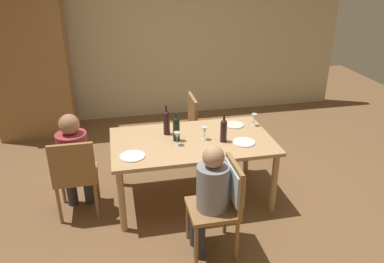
% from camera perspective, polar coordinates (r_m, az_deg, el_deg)
% --- Properties ---
extents(ground_plane, '(10.00, 10.00, 0.00)m').
position_cam_1_polar(ground_plane, '(4.58, -0.00, -9.66)').
color(ground_plane, brown).
extents(rear_room_partition, '(6.40, 0.12, 2.70)m').
position_cam_1_polar(rear_room_partition, '(6.58, -5.05, 13.78)').
color(rear_room_partition, beige).
rests_on(rear_room_partition, ground_plane).
extents(armoire_cabinet, '(1.18, 0.62, 2.18)m').
position_cam_1_polar(armoire_cabinet, '(6.26, -22.91, 9.02)').
color(armoire_cabinet, olive).
rests_on(armoire_cabinet, ground_plane).
extents(dining_table, '(1.76, 1.02, 0.75)m').
position_cam_1_polar(dining_table, '(4.24, -0.00, -2.21)').
color(dining_table, tan).
rests_on(dining_table, ground_plane).
extents(chair_left_end, '(0.44, 0.44, 0.92)m').
position_cam_1_polar(chair_left_end, '(4.18, -16.98, -5.88)').
color(chair_left_end, olive).
rests_on(chair_left_end, ground_plane).
extents(chair_near, '(0.46, 0.44, 0.92)m').
position_cam_1_polar(chair_near, '(3.56, 5.00, -9.39)').
color(chair_near, olive).
rests_on(chair_near, ground_plane).
extents(chair_far_right, '(0.44, 0.44, 0.92)m').
position_cam_1_polar(chair_far_right, '(5.15, 1.31, 1.20)').
color(chair_far_right, olive).
rests_on(chair_far_right, ground_plane).
extents(person_woman_host, '(0.31, 0.36, 1.15)m').
position_cam_1_polar(person_woman_host, '(4.22, -17.10, -3.59)').
color(person_woman_host, '#33333D').
rests_on(person_woman_host, ground_plane).
extents(person_man_bearded, '(0.34, 0.29, 1.10)m').
position_cam_1_polar(person_man_bearded, '(3.50, 2.65, -9.07)').
color(person_man_bearded, '#33333D').
rests_on(person_man_bearded, ground_plane).
extents(wine_bottle_tall_green, '(0.07, 0.07, 0.32)m').
position_cam_1_polar(wine_bottle_tall_green, '(4.13, -2.35, 0.49)').
color(wine_bottle_tall_green, black).
rests_on(wine_bottle_tall_green, dining_table).
extents(wine_bottle_dark_red, '(0.07, 0.07, 0.34)m').
position_cam_1_polar(wine_bottle_dark_red, '(4.29, -3.80, 1.45)').
color(wine_bottle_dark_red, black).
rests_on(wine_bottle_dark_red, dining_table).
extents(wine_bottle_short_olive, '(0.07, 0.07, 0.32)m').
position_cam_1_polar(wine_bottle_short_olive, '(4.13, 4.72, 0.25)').
color(wine_bottle_short_olive, black).
rests_on(wine_bottle_short_olive, dining_table).
extents(wine_glass_near_left, '(0.07, 0.07, 0.15)m').
position_cam_1_polar(wine_glass_near_left, '(4.58, 9.23, 2.11)').
color(wine_glass_near_left, silver).
rests_on(wine_glass_near_left, dining_table).
extents(wine_glass_centre, '(0.07, 0.07, 0.15)m').
position_cam_1_polar(wine_glass_centre, '(4.05, -2.24, -0.66)').
color(wine_glass_centre, silver).
rests_on(wine_glass_centre, dining_table).
extents(wine_glass_near_right, '(0.07, 0.07, 0.15)m').
position_cam_1_polar(wine_glass_near_right, '(4.17, 1.88, 0.14)').
color(wine_glass_near_right, silver).
rests_on(wine_glass_near_right, dining_table).
extents(dinner_plate_host, '(0.26, 0.26, 0.01)m').
position_cam_1_polar(dinner_plate_host, '(3.90, -8.85, -3.63)').
color(dinner_plate_host, white).
rests_on(dinner_plate_host, dining_table).
extents(dinner_plate_guest_left, '(0.24, 0.24, 0.01)m').
position_cam_1_polar(dinner_plate_guest_left, '(4.17, 7.69, -1.59)').
color(dinner_plate_guest_left, white).
rests_on(dinner_plate_guest_left, dining_table).
extents(dinner_plate_guest_right, '(0.23, 0.23, 0.01)m').
position_cam_1_polar(dinner_plate_guest_right, '(4.59, 6.29, 0.99)').
color(dinner_plate_guest_right, silver).
rests_on(dinner_plate_guest_right, dining_table).
extents(handbag, '(0.15, 0.29, 0.22)m').
position_cam_1_polar(handbag, '(5.43, 5.76, -2.53)').
color(handbag, brown).
rests_on(handbag, ground_plane).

